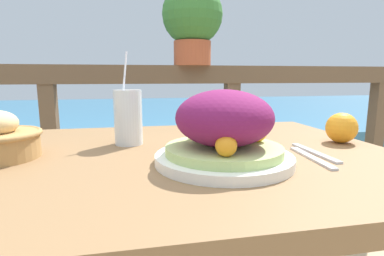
% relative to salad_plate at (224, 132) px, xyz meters
% --- Properties ---
extents(patio_table, '(1.14, 0.80, 0.73)m').
position_rel_salad_plate_xyz_m(patio_table, '(-0.12, 0.11, -0.17)').
color(patio_table, olive).
rests_on(patio_table, ground_plane).
extents(railing_fence, '(2.80, 0.08, 0.97)m').
position_rel_salad_plate_xyz_m(railing_fence, '(-0.12, 0.93, -0.10)').
color(railing_fence, brown).
rests_on(railing_fence, ground_plane).
extents(sea_backdrop, '(12.00, 4.00, 0.48)m').
position_rel_salad_plate_xyz_m(sea_backdrop, '(-0.12, 3.43, -0.56)').
color(sea_backdrop, teal).
rests_on(sea_backdrop, ground_plane).
extents(salad_plate, '(0.29, 0.29, 0.16)m').
position_rel_salad_plate_xyz_m(salad_plate, '(0.00, 0.00, 0.00)').
color(salad_plate, white).
rests_on(salad_plate, patio_table).
extents(drink_glass, '(0.07, 0.07, 0.25)m').
position_rel_salad_plate_xyz_m(drink_glass, '(-0.20, 0.22, 0.01)').
color(drink_glass, silver).
rests_on(drink_glass, patio_table).
extents(potted_plant, '(0.30, 0.30, 0.40)m').
position_rel_salad_plate_xyz_m(potted_plant, '(0.12, 0.93, 0.39)').
color(potted_plant, '#A34C2D').
rests_on(potted_plant, railing_fence).
extents(fork, '(0.03, 0.18, 0.00)m').
position_rel_salad_plate_xyz_m(fork, '(0.20, -0.00, -0.06)').
color(fork, silver).
rests_on(fork, patio_table).
extents(knife, '(0.02, 0.18, 0.00)m').
position_rel_salad_plate_xyz_m(knife, '(0.24, 0.03, -0.06)').
color(knife, silver).
rests_on(knife, patio_table).
extents(orange_near_basket, '(0.08, 0.08, 0.08)m').
position_rel_salad_plate_xyz_m(orange_near_basket, '(0.38, 0.13, -0.03)').
color(orange_near_basket, orange).
rests_on(orange_near_basket, patio_table).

